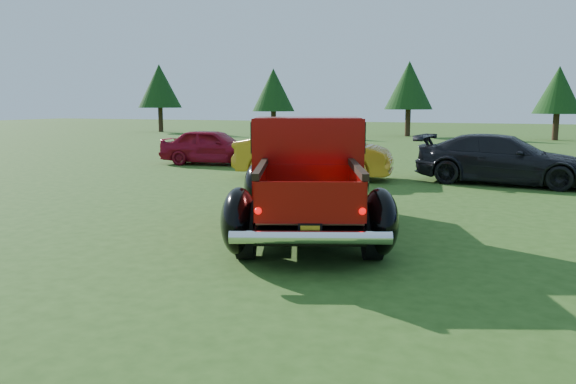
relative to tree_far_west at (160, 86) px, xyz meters
The scene contains 9 objects.
ground 37.37m from the tree_far_west, 53.75° to the right, with size 120.00×120.00×0.00m, color #2A4C15.
tree_far_west is the anchor object (origin of this frame).
tree_west 10.06m from the tree_far_west, ahead, with size 2.94×2.94×4.60m.
tree_mid_left 19.03m from the tree_far_west, ahead, with size 3.20×3.20×5.00m.
tree_mid_right 28.01m from the tree_far_west, ahead, with size 2.82×2.82×4.40m.
pickup_truck 35.96m from the tree_far_west, 51.85° to the right, with size 3.84×5.56×1.94m.
show_car_red 25.15m from the tree_far_west, 51.66° to the right, with size 1.52×3.79×1.29m, color maroon.
show_car_yellow 29.90m from the tree_far_west, 47.47° to the right, with size 1.59×4.55×1.50m, color #C08119.
show_car_grey 33.06m from the tree_far_west, 39.81° to the right, with size 1.88×4.63×1.34m, color black.
Camera 1 is at (3.42, -7.43, 2.17)m, focal length 35.00 mm.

